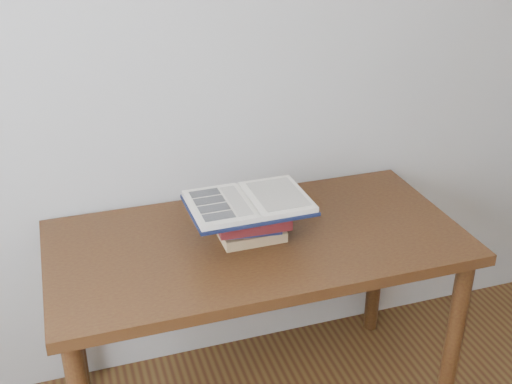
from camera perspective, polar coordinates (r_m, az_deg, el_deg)
name	(u,v)px	position (r m, az deg, el deg)	size (l,w,h in m)	color
desk	(257,262)	(2.18, 0.10, -6.26)	(1.37, 0.68, 0.73)	#472D11
book_stack	(250,220)	(2.09, -0.55, -2.55)	(0.24, 0.20, 0.12)	#A18D53
open_book	(249,203)	(2.04, -0.65, -0.95)	(0.39, 0.27, 0.03)	black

